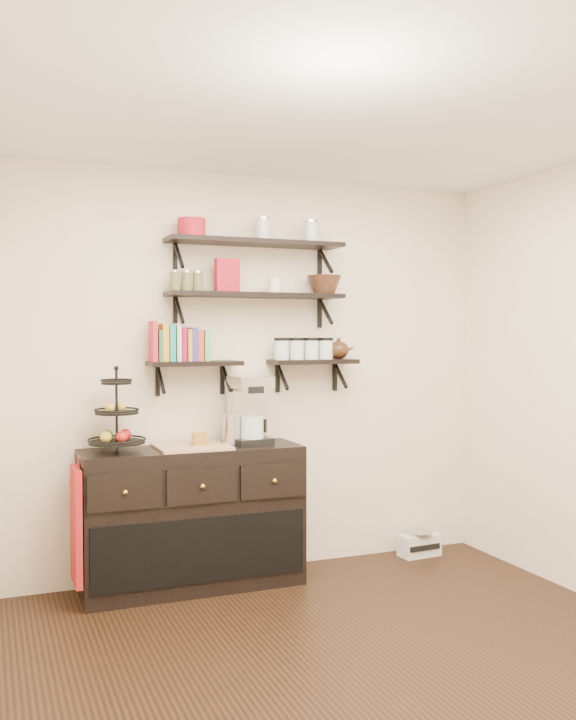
{
  "coord_description": "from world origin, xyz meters",
  "views": [
    {
      "loc": [
        -1.69,
        -3.19,
        1.63
      ],
      "look_at": [
        0.04,
        1.15,
        1.47
      ],
      "focal_mm": 38.0,
      "sensor_mm": 36.0,
      "label": 1
    }
  ],
  "objects_px": {
    "sideboard": "(192,517)",
    "radio": "(419,544)",
    "fruit_stand": "(117,424)",
    "coffee_maker": "(249,412)"
  },
  "relations": [
    {
      "from": "sideboard",
      "to": "radio",
      "type": "bearing_deg",
      "value": 1.96
    },
    {
      "from": "fruit_stand",
      "to": "radio",
      "type": "height_order",
      "value": "fruit_stand"
    },
    {
      "from": "coffee_maker",
      "to": "radio",
      "type": "distance_m",
      "value": 1.68
    },
    {
      "from": "sideboard",
      "to": "fruit_stand",
      "type": "height_order",
      "value": "fruit_stand"
    },
    {
      "from": "coffee_maker",
      "to": "radio",
      "type": "xyz_separation_m",
      "value": [
        1.33,
        0.03,
        -1.03
      ]
    },
    {
      "from": "fruit_stand",
      "to": "radio",
      "type": "relative_size",
      "value": 1.65
    },
    {
      "from": "sideboard",
      "to": "coffee_maker",
      "type": "height_order",
      "value": "coffee_maker"
    },
    {
      "from": "coffee_maker",
      "to": "radio",
      "type": "relative_size",
      "value": 1.46
    },
    {
      "from": "radio",
      "to": "coffee_maker",
      "type": "bearing_deg",
      "value": 177.18
    },
    {
      "from": "sideboard",
      "to": "coffee_maker",
      "type": "bearing_deg",
      "value": 4.42
    }
  ]
}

